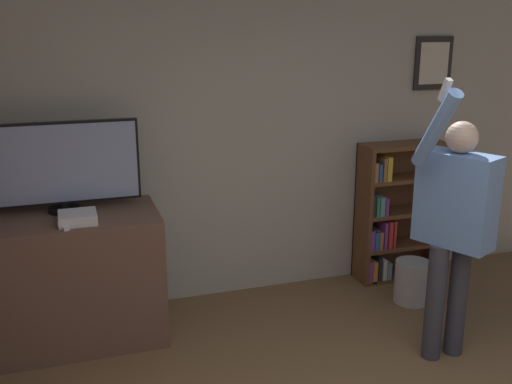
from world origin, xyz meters
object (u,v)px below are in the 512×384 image
at_px(bookshelf, 393,215).
at_px(person, 455,218).
at_px(waste_bin, 412,282).
at_px(television, 60,166).
at_px(game_console, 78,218).

distance_m(bookshelf, person, 1.41).
bearing_deg(bookshelf, waste_bin, -100.40).
xyz_separation_m(television, bookshelf, (2.78, 0.15, -0.69)).
xyz_separation_m(person, waste_bin, (0.25, 0.80, -0.83)).
bearing_deg(waste_bin, game_console, 178.38).
relative_size(television, bookshelf, 0.88).
bearing_deg(bookshelf, television, -176.86).
distance_m(television, person, 2.71).
distance_m(television, bookshelf, 2.87).
bearing_deg(waste_bin, person, -107.44).
relative_size(bookshelf, person, 0.64).
bearing_deg(person, waste_bin, 137.26).
bearing_deg(television, waste_bin, -7.56).
height_order(television, bookshelf, television).
xyz_separation_m(bookshelf, waste_bin, (-0.09, -0.51, -0.41)).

